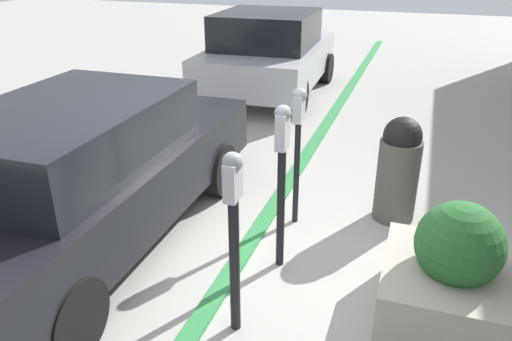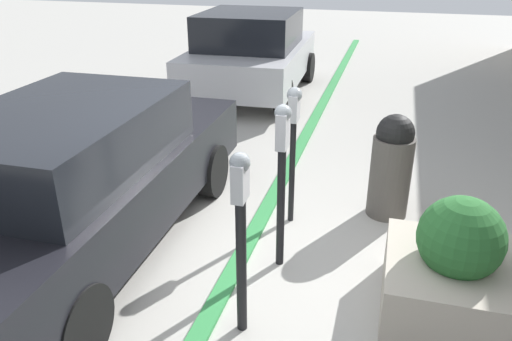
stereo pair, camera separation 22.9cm
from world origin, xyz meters
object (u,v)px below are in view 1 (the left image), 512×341
(parked_car_middle, at_px, (85,173))
(parking_meter_middle, at_px, (298,129))
(parking_meter_second, at_px, (282,164))
(planter_box, at_px, (453,279))
(parked_car_rear, at_px, (269,53))
(parking_meter_nearest, at_px, (234,221))
(trash_bin, at_px, (398,169))

(parked_car_middle, bearing_deg, parking_meter_middle, -60.34)
(parking_meter_second, relative_size, parked_car_middle, 0.35)
(planter_box, bearing_deg, parking_meter_second, 78.09)
(parked_car_rear, bearing_deg, planter_box, -152.43)
(planter_box, relative_size, parked_car_middle, 0.25)
(planter_box, height_order, parked_car_middle, parked_car_middle)
(parking_meter_middle, height_order, parked_car_middle, same)
(parking_meter_nearest, relative_size, planter_box, 1.34)
(parking_meter_second, relative_size, planter_box, 1.40)
(parked_car_rear, bearing_deg, trash_bin, -149.12)
(parking_meter_second, bearing_deg, trash_bin, -36.72)
(parking_meter_middle, distance_m, parked_car_rear, 5.14)
(parking_meter_middle, xyz_separation_m, parked_car_rear, (4.80, 1.83, -0.26))
(parking_meter_second, height_order, planter_box, parking_meter_second)
(parking_meter_nearest, distance_m, trash_bin, 2.45)
(parking_meter_nearest, height_order, trash_bin, parking_meter_nearest)
(parked_car_middle, height_order, parked_car_rear, parked_car_rear)
(parking_meter_second, bearing_deg, parked_car_middle, 97.30)
(parking_meter_nearest, height_order, parked_car_rear, parked_car_rear)
(parking_meter_nearest, xyz_separation_m, trash_bin, (2.19, -1.02, -0.38))
(parked_car_middle, bearing_deg, parked_car_rear, -0.59)
(parked_car_rear, bearing_deg, parking_meter_middle, -161.25)
(parking_meter_nearest, relative_size, parking_meter_second, 0.96)
(planter_box, bearing_deg, parking_meter_nearest, 111.66)
(parking_meter_second, xyz_separation_m, parked_car_middle, (-0.24, 1.89, -0.26))
(planter_box, height_order, parked_car_rear, parked_car_rear)
(parking_meter_second, bearing_deg, parking_meter_nearest, 174.81)
(parking_meter_second, height_order, trash_bin, parking_meter_second)
(parking_meter_nearest, height_order, parked_car_middle, parking_meter_nearest)
(parking_meter_second, xyz_separation_m, parked_car_rear, (5.62, 1.90, -0.23))
(parking_meter_middle, bearing_deg, parked_car_rear, 20.86)
(parked_car_middle, bearing_deg, planter_box, -91.86)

